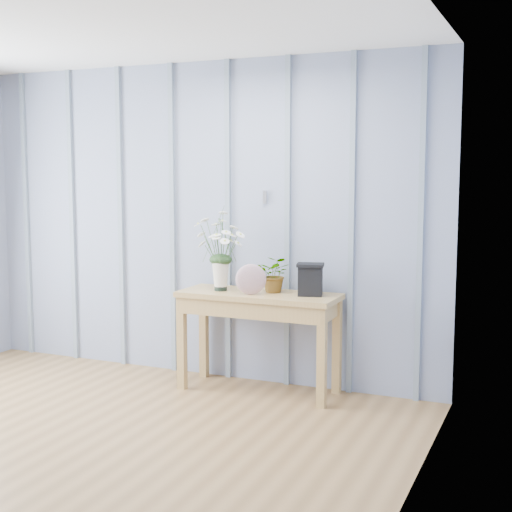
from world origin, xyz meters
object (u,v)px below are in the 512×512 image
at_px(daisy_vase, 220,240).
at_px(felt_disc_vessel, 251,279).
at_px(sideboard, 259,308).
at_px(carved_box, 310,279).

height_order(daisy_vase, felt_disc_vessel, daisy_vase).
height_order(sideboard, daisy_vase, daisy_vase).
height_order(felt_disc_vessel, carved_box, carved_box).
bearing_deg(carved_box, sideboard, -175.38).
bearing_deg(carved_box, felt_disc_vessel, -161.67).
bearing_deg(felt_disc_vessel, carved_box, -11.82).
distance_m(sideboard, felt_disc_vessel, 0.25).
distance_m(daisy_vase, carved_box, 0.74).
bearing_deg(felt_disc_vessel, daisy_vase, 134.29).
bearing_deg(daisy_vase, sideboard, 4.69).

